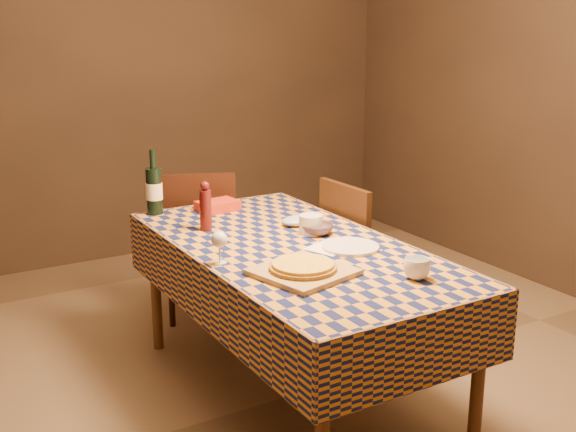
{
  "coord_description": "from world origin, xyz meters",
  "views": [
    {
      "loc": [
        -1.64,
        -2.71,
        1.8
      ],
      "look_at": [
        0.0,
        0.05,
        0.9
      ],
      "focal_mm": 45.0,
      "sensor_mm": 36.0,
      "label": 1
    }
  ],
  "objects": [
    {
      "name": "chair_far",
      "position": [
        0.0,
        1.08,
        0.52
      ],
      "size": [
        0.55,
        0.56,
        0.93
      ],
      "color": "black",
      "rests_on": "ground"
    },
    {
      "name": "cutting_board",
      "position": [
        -0.16,
        -0.35,
        0.78
      ],
      "size": [
        0.43,
        0.43,
        0.02
      ],
      "primitive_type": "cube",
      "rotation": [
        0.0,
        0.0,
        0.24
      ],
      "color": "#A0844B",
      "rests_on": "dining_table"
    },
    {
      "name": "wine_bottle",
      "position": [
        -0.35,
        0.86,
        0.9
      ],
      "size": [
        0.1,
        0.1,
        0.35
      ],
      "color": "black",
      "rests_on": "dining_table"
    },
    {
      "name": "white_plate",
      "position": [
        0.2,
        -0.17,
        0.78
      ],
      "size": [
        0.32,
        0.32,
        0.02
      ],
      "primitive_type": "cylinder",
      "rotation": [
        0.0,
        0.0,
        -0.26
      ],
      "color": "white",
      "rests_on": "dining_table"
    },
    {
      "name": "flour_bag",
      "position": [
        0.19,
        0.28,
        0.79
      ],
      "size": [
        0.2,
        0.18,
        0.05
      ],
      "primitive_type": "ellipsoid",
      "rotation": [
        0.0,
        0.0,
        -0.39
      ],
      "color": "#A2B4D0",
      "rests_on": "dining_table"
    },
    {
      "name": "bowl",
      "position": [
        0.19,
        0.1,
        0.8
      ],
      "size": [
        0.21,
        0.21,
        0.05
      ],
      "primitive_type": "imported",
      "rotation": [
        0.0,
        0.0,
        -0.35
      ],
      "color": "#574149",
      "rests_on": "dining_table"
    },
    {
      "name": "pepper_mill",
      "position": [
        -0.24,
        0.43,
        0.89
      ],
      "size": [
        0.07,
        0.07,
        0.25
      ],
      "color": "#471010",
      "rests_on": "dining_table"
    },
    {
      "name": "flour_patch",
      "position": [
        0.14,
        -0.11,
        0.77
      ],
      "size": [
        0.27,
        0.24,
        0.0
      ],
      "primitive_type": "cube",
      "rotation": [
        0.0,
        0.0,
        0.36
      ],
      "color": "white",
      "rests_on": "dining_table"
    },
    {
      "name": "room",
      "position": [
        0.0,
        0.0,
        1.35
      ],
      "size": [
        5.0,
        5.1,
        2.7
      ],
      "color": "brown",
      "rests_on": "ground"
    },
    {
      "name": "chair_right",
      "position": [
        0.63,
        0.34,
        0.52
      ],
      "size": [
        0.44,
        0.43,
        0.93
      ],
      "color": "black",
      "rests_on": "ground"
    },
    {
      "name": "tumbler",
      "position": [
        0.2,
        -0.62,
        0.81
      ],
      "size": [
        0.14,
        0.14,
        0.09
      ],
      "primitive_type": "imported",
      "rotation": [
        0.0,
        0.0,
        -0.29
      ],
      "color": "white",
      "rests_on": "dining_table"
    },
    {
      "name": "deli_tub",
      "position": [
        0.17,
        0.11,
        0.82
      ],
      "size": [
        0.14,
        0.14,
        0.1
      ],
      "primitive_type": "cylinder",
      "rotation": [
        0.0,
        0.0,
        0.26
      ],
      "color": "silver",
      "rests_on": "dining_table"
    },
    {
      "name": "takeout_container",
      "position": [
        -0.04,
        0.74,
        0.8
      ],
      "size": [
        0.23,
        0.17,
        0.05
      ],
      "primitive_type": "cube",
      "rotation": [
        0.0,
        0.0,
        0.1
      ],
      "color": "#B42C17",
      "rests_on": "dining_table"
    },
    {
      "name": "wine_glass",
      "position": [
        -0.4,
        -0.05,
        0.87
      ],
      "size": [
        0.07,
        0.07,
        0.14
      ],
      "color": "white",
      "rests_on": "dining_table"
    },
    {
      "name": "dining_table",
      "position": [
        0.0,
        0.0,
        0.69
      ],
      "size": [
        0.94,
        1.84,
        0.77
      ],
      "color": "brown",
      "rests_on": "ground"
    },
    {
      "name": "pizza",
      "position": [
        -0.16,
        -0.35,
        0.81
      ],
      "size": [
        0.31,
        0.31,
        0.03
      ],
      "color": "#8D5B17",
      "rests_on": "cutting_board"
    }
  ]
}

